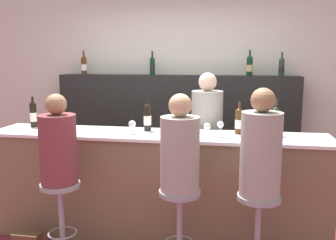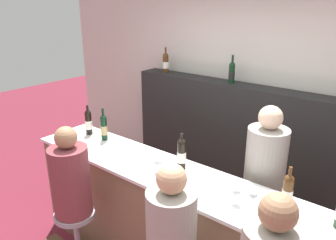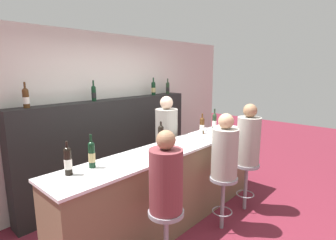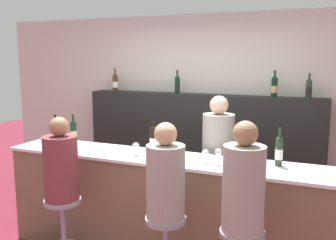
{
  "view_description": "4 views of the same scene",
  "coord_description": "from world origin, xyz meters",
  "px_view_note": "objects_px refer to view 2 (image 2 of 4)",
  "views": [
    {
      "loc": [
        0.72,
        -3.24,
        1.8
      ],
      "look_at": [
        0.11,
        0.31,
        1.19
      ],
      "focal_mm": 40.0,
      "sensor_mm": 36.0,
      "label": 1
    },
    {
      "loc": [
        1.37,
        -1.64,
        2.41
      ],
      "look_at": [
        -0.23,
        0.35,
        1.49
      ],
      "focal_mm": 35.0,
      "sensor_mm": 36.0,
      "label": 2
    },
    {
      "loc": [
        -2.44,
        -1.85,
        2.03
      ],
      "look_at": [
        -0.05,
        0.33,
        1.4
      ],
      "focal_mm": 28.0,
      "sensor_mm": 36.0,
      "label": 3
    },
    {
      "loc": [
        1.48,
        -3.02,
        2.02
      ],
      "look_at": [
        0.12,
        0.22,
        1.44
      ],
      "focal_mm": 40.0,
      "sensor_mm": 36.0,
      "label": 4
    }
  ],
  "objects_px": {
    "bar_stool_left": "(76,228)",
    "bartender": "(261,200)",
    "wine_bottle_counter_2": "(182,154)",
    "wine_bottle_backbar_0": "(166,62)",
    "wine_bottle_counter_0": "(89,122)",
    "wine_bottle_counter_3": "(288,191)",
    "wine_bottle_backbar_1": "(232,72)",
    "wine_glass_1": "(236,192)",
    "wine_glass_2": "(253,196)",
    "guest_seated_middle": "(171,230)",
    "wine_glass_0": "(158,162)",
    "guest_seated_left": "(70,178)",
    "wine_bottle_counter_1": "(104,127)"
  },
  "relations": [
    {
      "from": "bartender",
      "to": "guest_seated_left",
      "type": "bearing_deg",
      "value": -137.53
    },
    {
      "from": "guest_seated_middle",
      "to": "wine_bottle_counter_0",
      "type": "bearing_deg",
      "value": 157.9
    },
    {
      "from": "wine_bottle_backbar_0",
      "to": "wine_bottle_backbar_1",
      "type": "height_order",
      "value": "wine_bottle_backbar_0"
    },
    {
      "from": "wine_bottle_counter_3",
      "to": "bartender",
      "type": "bearing_deg",
      "value": 128.06
    },
    {
      "from": "wine_bottle_counter_2",
      "to": "guest_seated_middle",
      "type": "height_order",
      "value": "guest_seated_middle"
    },
    {
      "from": "wine_bottle_backbar_0",
      "to": "wine_glass_0",
      "type": "height_order",
      "value": "wine_bottle_backbar_0"
    },
    {
      "from": "wine_glass_1",
      "to": "bar_stool_left",
      "type": "distance_m",
      "value": 1.48
    },
    {
      "from": "wine_bottle_counter_1",
      "to": "bar_stool_left",
      "type": "relative_size",
      "value": 0.49
    },
    {
      "from": "guest_seated_middle",
      "to": "wine_bottle_counter_3",
      "type": "bearing_deg",
      "value": 54.79
    },
    {
      "from": "wine_bottle_counter_3",
      "to": "guest_seated_middle",
      "type": "height_order",
      "value": "guest_seated_middle"
    },
    {
      "from": "wine_bottle_counter_2",
      "to": "wine_bottle_backbar_0",
      "type": "distance_m",
      "value": 1.72
    },
    {
      "from": "wine_bottle_counter_1",
      "to": "bartender",
      "type": "xyz_separation_m",
      "value": [
        1.57,
        0.43,
        -0.45
      ]
    },
    {
      "from": "guest_seated_left",
      "to": "bartender",
      "type": "relative_size",
      "value": 0.48
    },
    {
      "from": "wine_bottle_counter_0",
      "to": "wine_bottle_counter_3",
      "type": "xyz_separation_m",
      "value": [
        2.15,
        -0.0,
        -0.01
      ]
    },
    {
      "from": "wine_bottle_backbar_1",
      "to": "wine_bottle_counter_0",
      "type": "bearing_deg",
      "value": -131.4
    },
    {
      "from": "guest_seated_left",
      "to": "guest_seated_middle",
      "type": "height_order",
      "value": "guest_seated_middle"
    },
    {
      "from": "wine_glass_1",
      "to": "guest_seated_left",
      "type": "xyz_separation_m",
      "value": [
        -1.25,
        -0.5,
        -0.11
      ]
    },
    {
      "from": "wine_bottle_counter_1",
      "to": "bar_stool_left",
      "type": "height_order",
      "value": "wine_bottle_counter_1"
    },
    {
      "from": "wine_bottle_counter_2",
      "to": "wine_glass_0",
      "type": "bearing_deg",
      "value": -121.22
    },
    {
      "from": "guest_seated_middle",
      "to": "wine_glass_2",
      "type": "bearing_deg",
      "value": 58.16
    },
    {
      "from": "wine_bottle_counter_1",
      "to": "guest_seated_left",
      "type": "height_order",
      "value": "guest_seated_left"
    },
    {
      "from": "wine_bottle_counter_2",
      "to": "guest_seated_left",
      "type": "xyz_separation_m",
      "value": [
        -0.64,
        -0.68,
        -0.16
      ]
    },
    {
      "from": "bar_stool_left",
      "to": "wine_bottle_backbar_0",
      "type": "bearing_deg",
      "value": 105.09
    },
    {
      "from": "bartender",
      "to": "wine_bottle_counter_3",
      "type": "bearing_deg",
      "value": -51.94
    },
    {
      "from": "wine_bottle_backbar_0",
      "to": "wine_glass_0",
      "type": "distance_m",
      "value": 1.79
    },
    {
      "from": "bartender",
      "to": "wine_glass_2",
      "type": "bearing_deg",
      "value": -74.79
    },
    {
      "from": "wine_bottle_counter_2",
      "to": "wine_bottle_backbar_0",
      "type": "relative_size",
      "value": 1.02
    },
    {
      "from": "wine_glass_0",
      "to": "guest_seated_middle",
      "type": "distance_m",
      "value": 0.74
    },
    {
      "from": "bar_stool_left",
      "to": "wine_glass_2",
      "type": "bearing_deg",
      "value": 19.88
    },
    {
      "from": "bar_stool_left",
      "to": "bartender",
      "type": "height_order",
      "value": "bartender"
    },
    {
      "from": "wine_bottle_counter_0",
      "to": "wine_bottle_backbar_0",
      "type": "xyz_separation_m",
      "value": [
        0.1,
        1.18,
        0.49
      ]
    },
    {
      "from": "wine_bottle_counter_3",
      "to": "wine_glass_0",
      "type": "relative_size",
      "value": 2.36
    },
    {
      "from": "wine_glass_0",
      "to": "guest_seated_left",
      "type": "distance_m",
      "value": 0.74
    },
    {
      "from": "wine_bottle_counter_1",
      "to": "wine_glass_2",
      "type": "bearing_deg",
      "value": -5.97
    },
    {
      "from": "wine_glass_0",
      "to": "bar_stool_left",
      "type": "height_order",
      "value": "wine_glass_0"
    },
    {
      "from": "wine_bottle_counter_3",
      "to": "guest_seated_left",
      "type": "distance_m",
      "value": 1.69
    },
    {
      "from": "wine_bottle_counter_3",
      "to": "wine_glass_1",
      "type": "bearing_deg",
      "value": -148.28
    },
    {
      "from": "guest_seated_left",
      "to": "guest_seated_middle",
      "type": "bearing_deg",
      "value": -0.0
    },
    {
      "from": "wine_bottle_counter_0",
      "to": "wine_bottle_backbar_1",
      "type": "bearing_deg",
      "value": 48.6
    },
    {
      "from": "wine_bottle_backbar_1",
      "to": "bartender",
      "type": "distance_m",
      "value": 1.43
    },
    {
      "from": "wine_bottle_backbar_1",
      "to": "wine_glass_1",
      "type": "relative_size",
      "value": 2.36
    },
    {
      "from": "wine_glass_1",
      "to": "guest_seated_left",
      "type": "relative_size",
      "value": 0.17
    },
    {
      "from": "wine_glass_0",
      "to": "guest_seated_left",
      "type": "height_order",
      "value": "guest_seated_left"
    },
    {
      "from": "wine_bottle_counter_0",
      "to": "wine_glass_2",
      "type": "distance_m",
      "value": 1.99
    },
    {
      "from": "wine_bottle_backbar_0",
      "to": "wine_bottle_backbar_1",
      "type": "bearing_deg",
      "value": -0.0
    },
    {
      "from": "wine_bottle_counter_3",
      "to": "wine_bottle_counter_2",
      "type": "bearing_deg",
      "value": 180.0
    },
    {
      "from": "guest_seated_middle",
      "to": "bartender",
      "type": "distance_m",
      "value": 1.16
    },
    {
      "from": "wine_bottle_backbar_1",
      "to": "bar_stool_left",
      "type": "relative_size",
      "value": 0.44
    },
    {
      "from": "wine_bottle_counter_3",
      "to": "wine_glass_0",
      "type": "xyz_separation_m",
      "value": [
        -1.02,
        -0.18,
        -0.04
      ]
    },
    {
      "from": "wine_bottle_backbar_0",
      "to": "wine_glass_2",
      "type": "height_order",
      "value": "wine_bottle_backbar_0"
    }
  ]
}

